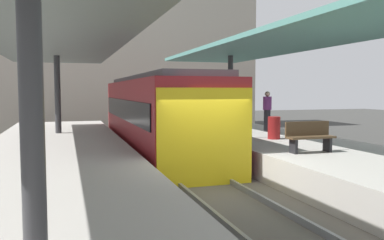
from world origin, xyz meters
name	(u,v)px	position (x,y,z in m)	size (l,w,h in m)	color
ground_plane	(212,198)	(0.00, 0.00, 0.00)	(80.00, 80.00, 0.00)	#383835
platform_left	(53,191)	(-3.80, 0.00, 0.50)	(4.40, 28.00, 1.00)	#ADA8A0
platform_right	(339,170)	(3.80, 0.00, 0.50)	(4.40, 28.00, 1.00)	#ADA8A0
track_ballast	(212,195)	(0.00, 0.00, 0.10)	(3.20, 28.00, 0.20)	#59544C
rail_near_side	(185,190)	(-0.72, 0.00, 0.27)	(0.08, 28.00, 0.14)	slate
rail_far_side	(238,186)	(0.72, 0.00, 0.27)	(0.08, 28.00, 0.14)	slate
commuter_train	(157,116)	(0.00, 6.24, 1.73)	(2.78, 11.54, 3.10)	maroon
canopy_left	(51,32)	(-3.80, 1.40, 4.17)	(4.18, 21.00, 3.29)	#333335
canopy_right	(312,37)	(3.80, 1.40, 4.37)	(4.18, 21.00, 3.50)	#333335
platform_bench	(309,136)	(2.99, 0.26, 1.46)	(1.40, 0.41, 0.86)	black
platform_sign	(235,94)	(2.32, 3.83, 2.62)	(0.90, 0.08, 2.21)	#262628
litter_bin	(274,128)	(3.59, 3.26, 1.40)	(0.44, 0.44, 0.80)	maroon
passenger_near_bench	(267,111)	(4.63, 5.69, 1.88)	(0.36, 0.36, 1.70)	#232328
station_building_backdrop	(126,53)	(0.80, 20.00, 5.50)	(18.00, 6.00, 11.00)	#A89E8E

